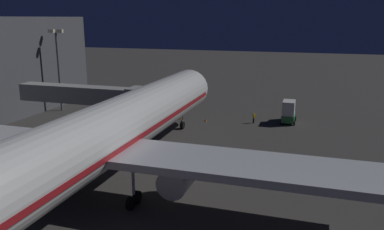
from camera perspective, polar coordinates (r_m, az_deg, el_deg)
name	(u,v)px	position (r m, az deg, el deg)	size (l,w,h in m)	color
ground_plane	(148,157)	(49.30, -6.47, -6.04)	(320.00, 320.00, 0.00)	#383533
airliner_at_gate	(102,137)	(38.78, -12.95, -3.12)	(50.29, 60.98, 18.09)	silver
jet_bridge	(94,96)	(59.12, -13.99, 2.76)	(21.25, 3.40, 7.27)	#9E9E99
apron_floodlight_mast	(58,63)	(75.71, -18.83, 7.12)	(2.90, 0.50, 14.76)	#59595E
cargo_truck_aft	(289,111)	(66.18, 13.84, 0.51)	(2.36, 4.45, 3.72)	#287038
ground_crew_near_nose_gear	(254,117)	(64.92, 8.93, -0.35)	(0.40, 0.40, 1.72)	black
traffic_cone_nose_port	(206,120)	(65.40, 1.99, -0.68)	(0.36, 0.36, 0.55)	orange
traffic_cone_nose_starboard	(181,118)	(66.68, -1.65, -0.39)	(0.36, 0.36, 0.55)	orange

